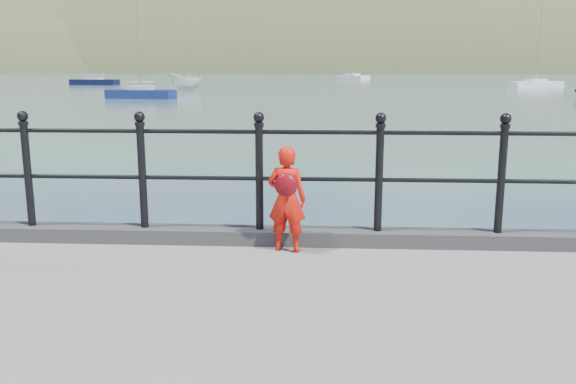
# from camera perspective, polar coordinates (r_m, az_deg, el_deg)

# --- Properties ---
(ground) EXTENTS (600.00, 600.00, 0.00)m
(ground) POSITION_cam_1_polar(r_m,az_deg,el_deg) (6.89, -7.51, -12.26)
(ground) COLOR #2D4251
(ground) RESTS_ON ground
(kerb) EXTENTS (60.00, 0.30, 0.15)m
(kerb) POSITION_cam_1_polar(r_m,az_deg,el_deg) (6.38, -8.02, -3.98)
(kerb) COLOR #28282B
(kerb) RESTS_ON quay
(railing) EXTENTS (18.11, 0.11, 1.20)m
(railing) POSITION_cam_1_polar(r_m,az_deg,el_deg) (6.22, -8.22, 2.66)
(railing) COLOR black
(railing) RESTS_ON kerb
(far_shore) EXTENTS (830.00, 200.00, 156.00)m
(far_shore) POSITION_cam_1_polar(r_m,az_deg,el_deg) (249.66, 11.88, 5.95)
(far_shore) COLOR #333A21
(far_shore) RESTS_ON ground
(child) EXTENTS (0.42, 0.35, 1.04)m
(child) POSITION_cam_1_polar(r_m,az_deg,el_deg) (5.91, -0.12, -0.60)
(child) COLOR red
(child) RESTS_ON quay
(launch_white) EXTENTS (3.72, 4.79, 1.75)m
(launch_white) POSITION_cam_1_polar(r_m,az_deg,el_deg) (64.40, -9.53, 10.14)
(launch_white) COLOR silver
(launch_white) RESTS_ON ground
(sailboat_deep) EXTENTS (5.59, 6.62, 9.86)m
(sailboat_deep) POSITION_cam_1_polar(r_m,az_deg,el_deg) (103.78, 6.05, 10.60)
(sailboat_deep) COLOR silver
(sailboat_deep) RESTS_ON ground
(sailboat_far) EXTENTS (6.78, 4.40, 9.43)m
(sailboat_far) POSITION_cam_1_polar(r_m,az_deg,el_deg) (75.41, 22.16, 9.28)
(sailboat_far) COLOR white
(sailboat_far) RESTS_ON ground
(sailboat_port) EXTENTS (5.62, 2.59, 7.93)m
(sailboat_port) POSITION_cam_1_polar(r_m,az_deg,el_deg) (50.38, -13.60, 8.88)
(sailboat_port) COLOR navy
(sailboat_port) RESTS_ON ground
(sailboat_left) EXTENTS (6.36, 2.86, 8.71)m
(sailboat_left) POSITION_cam_1_polar(r_m,az_deg,el_deg) (82.59, -17.65, 9.76)
(sailboat_left) COLOR black
(sailboat_left) RESTS_ON ground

